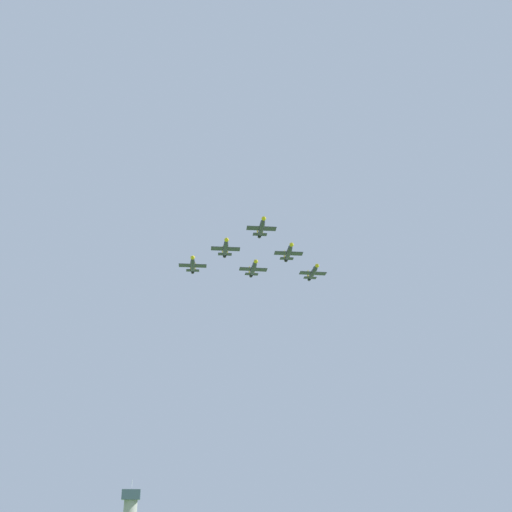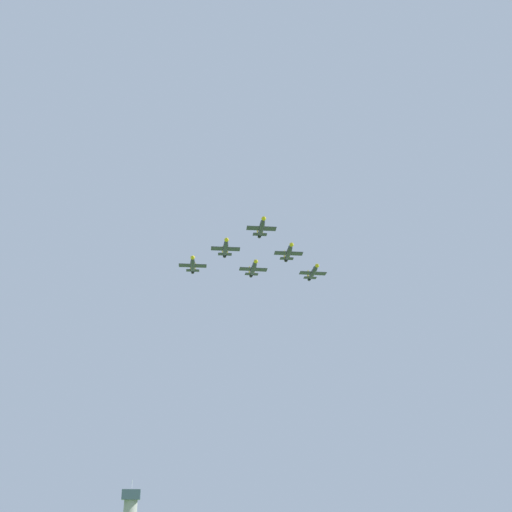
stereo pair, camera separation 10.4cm
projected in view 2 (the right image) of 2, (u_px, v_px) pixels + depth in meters
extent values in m
cube|color=#384C56|center=(131.00, 495.00, 216.60)|extent=(6.00, 6.00, 3.20)
cylinder|color=silver|center=(132.00, 485.00, 217.78)|extent=(0.16, 0.16, 3.00)
ellipsoid|color=#2D3338|center=(262.00, 227.00, 222.15)|extent=(14.13, 2.40, 1.81)
cone|color=gold|center=(264.00, 217.00, 214.92)|extent=(1.87, 1.61, 1.54)
ellipsoid|color=#334751|center=(263.00, 222.00, 219.55)|extent=(2.47, 1.46, 1.05)
cube|color=#2D3338|center=(261.00, 228.00, 222.76)|extent=(3.64, 10.17, 0.18)
cube|color=gold|center=(275.00, 229.00, 223.17)|extent=(2.92, 0.83, 0.22)
cube|color=gold|center=(248.00, 228.00, 222.39)|extent=(2.92, 0.83, 0.22)
cube|color=#2D3338|center=(260.00, 234.00, 227.60)|extent=(2.41, 4.91, 0.18)
cube|color=gold|center=(263.00, 231.00, 227.91)|extent=(2.02, 0.33, 2.61)
cube|color=gold|center=(257.00, 231.00, 227.75)|extent=(2.02, 0.33, 2.61)
cylinder|color=black|center=(259.00, 236.00, 229.00)|extent=(1.06, 1.31, 1.27)
ellipsoid|color=#2D3338|center=(289.00, 252.00, 234.30)|extent=(14.29, 2.50, 1.83)
cone|color=gold|center=(292.00, 244.00, 226.99)|extent=(1.90, 1.64, 1.55)
ellipsoid|color=#334751|center=(290.00, 247.00, 231.67)|extent=(2.50, 1.49, 1.07)
cube|color=#2D3338|center=(289.00, 253.00, 234.91)|extent=(3.73, 10.30, 0.18)
cube|color=gold|center=(301.00, 254.00, 235.31)|extent=(2.96, 0.85, 0.22)
cube|color=gold|center=(276.00, 253.00, 234.56)|extent=(2.96, 0.85, 0.22)
cube|color=#2D3338|center=(287.00, 259.00, 239.81)|extent=(2.46, 4.98, 0.18)
cube|color=gold|center=(289.00, 255.00, 240.12)|extent=(2.04, 0.34, 2.64)
cube|color=gold|center=(284.00, 255.00, 239.97)|extent=(2.04, 0.34, 2.64)
cylinder|color=black|center=(286.00, 260.00, 241.23)|extent=(1.08, 1.33, 1.28)
ellipsoid|color=#2D3338|center=(226.00, 248.00, 232.35)|extent=(14.44, 2.53, 1.85)
cone|color=gold|center=(227.00, 239.00, 224.96)|extent=(1.92, 1.66, 1.57)
ellipsoid|color=#334751|center=(226.00, 242.00, 229.69)|extent=(2.53, 1.50, 1.08)
cube|color=#2D3338|center=(225.00, 249.00, 232.97)|extent=(3.77, 10.41, 0.18)
cube|color=gold|center=(238.00, 249.00, 233.37)|extent=(2.99, 0.86, 0.22)
cube|color=gold|center=(212.00, 248.00, 232.61)|extent=(2.99, 0.86, 0.22)
cube|color=#2D3338|center=(225.00, 254.00, 237.91)|extent=(2.49, 5.03, 0.18)
cube|color=gold|center=(227.00, 251.00, 238.23)|extent=(2.06, 0.34, 2.67)
cube|color=gold|center=(222.00, 250.00, 238.08)|extent=(2.06, 0.34, 2.67)
cylinder|color=black|center=(225.00, 256.00, 239.35)|extent=(1.09, 1.34, 1.29)
ellipsoid|color=#2D3338|center=(313.00, 272.00, 246.83)|extent=(14.14, 1.95, 1.82)
cone|color=gold|center=(318.00, 265.00, 239.61)|extent=(1.83, 1.56, 1.54)
ellipsoid|color=#334751|center=(315.00, 268.00, 244.24)|extent=(2.43, 1.39, 1.06)
cube|color=#2D3338|center=(313.00, 273.00, 247.44)|extent=(3.33, 10.12, 0.18)
cube|color=gold|center=(325.00, 274.00, 247.99)|extent=(2.91, 0.73, 0.22)
cube|color=gold|center=(301.00, 273.00, 246.94)|extent=(2.91, 0.73, 0.22)
cube|color=#2D3338|center=(310.00, 278.00, 252.28)|extent=(2.27, 4.86, 0.18)
cube|color=gold|center=(312.00, 274.00, 252.62)|extent=(2.02, 0.26, 2.62)
cube|color=gold|center=(308.00, 274.00, 252.41)|extent=(2.02, 0.26, 2.62)
cylinder|color=black|center=(309.00, 279.00, 253.69)|extent=(1.02, 1.28, 1.27)
ellipsoid|color=#2D3338|center=(193.00, 265.00, 242.82)|extent=(14.41, 2.53, 1.84)
cone|color=gold|center=(193.00, 257.00, 235.45)|extent=(1.92, 1.65, 1.57)
ellipsoid|color=#334751|center=(193.00, 260.00, 240.17)|extent=(2.52, 1.50, 1.08)
cube|color=#2D3338|center=(193.00, 266.00, 243.44)|extent=(3.76, 10.38, 0.18)
cube|color=gold|center=(205.00, 266.00, 243.84)|extent=(2.98, 0.86, 0.22)
cube|color=gold|center=(180.00, 265.00, 243.09)|extent=(2.98, 0.86, 0.22)
cube|color=#2D3338|center=(193.00, 270.00, 248.37)|extent=(2.48, 5.02, 0.18)
cube|color=gold|center=(195.00, 267.00, 248.69)|extent=(2.06, 0.34, 2.66)
cube|color=gold|center=(190.00, 267.00, 248.54)|extent=(2.06, 0.34, 2.66)
cylinder|color=black|center=(193.00, 272.00, 249.81)|extent=(1.08, 1.34, 1.29)
ellipsoid|color=#2D3338|center=(253.00, 268.00, 244.85)|extent=(14.53, 2.04, 1.87)
cone|color=gold|center=(256.00, 260.00, 237.42)|extent=(1.89, 1.61, 1.59)
ellipsoid|color=#334751|center=(255.00, 264.00, 242.18)|extent=(2.50, 1.43, 1.09)
cube|color=#2D3338|center=(253.00, 269.00, 245.47)|extent=(3.44, 10.41, 0.19)
cube|color=gold|center=(266.00, 270.00, 246.03)|extent=(2.99, 0.76, 0.22)
cube|color=gold|center=(241.00, 269.00, 244.96)|extent=(2.99, 0.76, 0.22)
cube|color=#2D3338|center=(252.00, 274.00, 250.45)|extent=(2.34, 5.00, 0.19)
cube|color=gold|center=(254.00, 271.00, 250.80)|extent=(2.08, 0.27, 2.70)
cube|color=gold|center=(249.00, 270.00, 250.58)|extent=(2.08, 0.27, 2.70)
cylinder|color=black|center=(251.00, 276.00, 251.90)|extent=(1.05, 1.32, 1.31)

